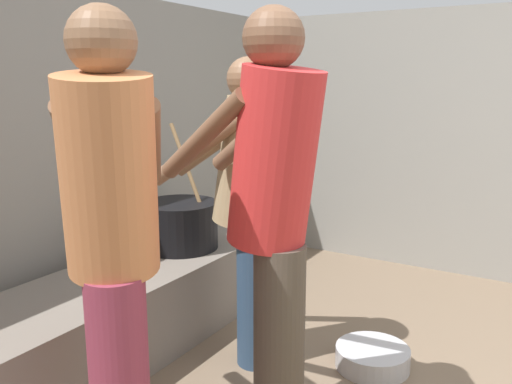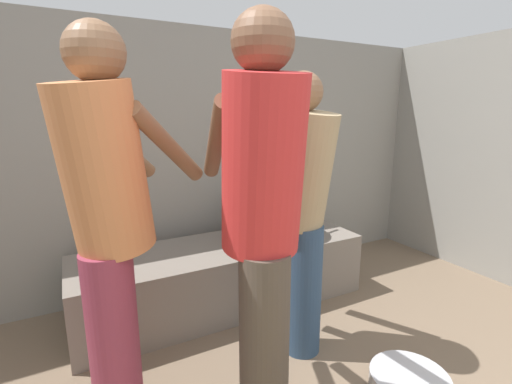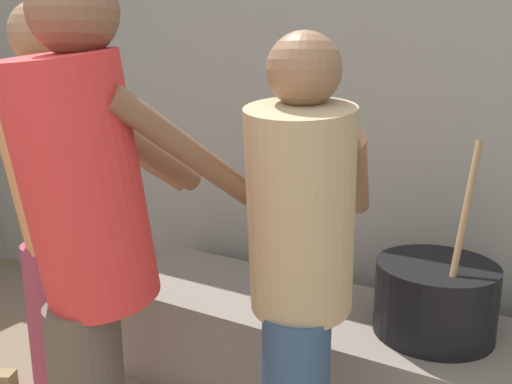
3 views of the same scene
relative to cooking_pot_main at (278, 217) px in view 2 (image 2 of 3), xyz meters
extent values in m
cube|color=gray|center=(-0.79, 0.51, 0.38)|extent=(5.21, 0.20, 1.91)
cube|color=slate|center=(-0.44, -0.01, -0.36)|extent=(1.94, 0.60, 0.43)
cylinder|color=black|center=(0.00, 0.00, 0.00)|extent=(0.45, 0.45, 0.28)
cylinder|color=#937047|center=(0.08, 0.00, 0.34)|extent=(0.04, 0.26, 0.51)
cylinder|color=#4C4238|center=(-0.70, -1.05, -0.17)|extent=(0.20, 0.20, 0.80)
cylinder|color=red|center=(-0.69, -1.02, 0.56)|extent=(0.39, 0.45, 0.69)
sphere|color=brown|center=(-0.69, -1.02, 0.98)|extent=(0.22, 0.22, 0.22)
cylinder|color=brown|center=(-0.50, -0.82, 0.63)|extent=(0.19, 0.49, 0.37)
cylinder|color=brown|center=(-0.76, -0.76, 0.63)|extent=(0.19, 0.49, 0.37)
cylinder|color=#8C3347|center=(-1.23, -0.73, -0.18)|extent=(0.20, 0.20, 0.79)
cylinder|color=#D17F4C|center=(-1.20, -0.71, 0.54)|extent=(0.49, 0.48, 0.67)
sphere|color=brown|center=(-1.20, -0.70, 0.95)|extent=(0.22, 0.22, 0.22)
cylinder|color=brown|center=(-0.93, -0.65, 0.61)|extent=(0.40, 0.38, 0.37)
cylinder|color=brown|center=(-1.12, -0.45, 0.61)|extent=(0.40, 0.38, 0.37)
cylinder|color=navy|center=(-0.25, -0.68, -0.21)|extent=(0.20, 0.20, 0.73)
cylinder|color=tan|center=(-0.25, -0.65, 0.46)|extent=(0.39, 0.45, 0.63)
sphere|color=brown|center=(-0.26, -0.64, 0.84)|extent=(0.20, 0.20, 0.20)
cylinder|color=brown|center=(-0.19, -0.40, 0.52)|extent=(0.19, 0.45, 0.34)
cylinder|color=brown|center=(-0.45, -0.47, 0.52)|extent=(0.19, 0.45, 0.34)
camera|label=1|loc=(-2.39, -1.97, 0.84)|focal=37.68mm
camera|label=2|loc=(-1.32, -2.16, 0.75)|focal=25.35mm
camera|label=3|loc=(0.38, -1.97, 0.86)|focal=38.24mm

